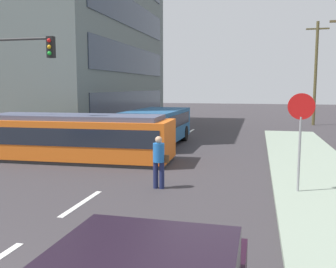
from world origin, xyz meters
The scene contains 14 objects.
ground_plane centered at (0.00, 10.00, 0.00)m, with size 120.00×120.00×0.00m, color #373336.
lane_stripe_2 centered at (0.00, 6.00, 0.01)m, with size 0.16×2.40×0.01m, color silver.
lane_stripe_3 centered at (0.00, 17.64, 0.01)m, with size 0.16×2.40×0.01m, color silver.
lane_stripe_4 centered at (0.00, 23.64, 0.01)m, with size 0.16×2.40×0.01m, color silver.
corner_building centered at (-13.10, 23.20, 6.40)m, with size 17.87×17.84×12.80m.
streetcar_tram centered at (-3.05, 11.64, 1.03)m, with size 8.55×2.81×2.00m.
city_bus centered at (-0.69, 16.76, 1.11)m, with size 2.62×5.89×1.94m.
pedestrian_crossing centered at (1.69, 7.99, 0.94)m, with size 0.50×0.36×1.67m.
parked_sedan_mid centered at (-5.66, 15.60, 0.62)m, with size 2.04×4.45×1.19m.
parked_sedan_far centered at (-5.46, 21.16, 0.62)m, with size 2.00×4.50×1.19m.
parked_sedan_furthest centered at (-5.71, 26.97, 0.63)m, with size 2.19×4.58×1.19m.
stop_sign centered at (5.89, 8.15, 2.19)m, with size 0.76×0.07×2.88m.
traffic_light_mast centered at (-5.00, 10.58, 3.71)m, with size 2.87×0.33×5.32m.
utility_pole_far centered at (9.25, 30.32, 4.43)m, with size 1.80×0.24×8.50m.
Camera 1 is at (4.66, -3.32, 3.20)m, focal length 40.48 mm.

